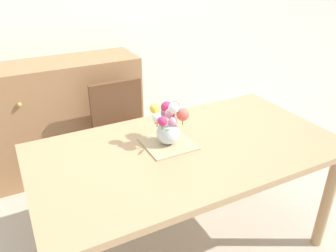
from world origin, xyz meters
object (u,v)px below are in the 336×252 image
(chair_far, at_px, (123,131))
(dresser, at_px, (60,118))
(flower_vase, at_px, (169,123))
(dining_table, at_px, (187,159))

(chair_far, bearing_deg, dresser, -52.09)
(flower_vase, bearing_deg, dining_table, -48.30)
(dining_table, distance_m, dresser, 1.44)
(dining_table, relative_size, chair_far, 1.99)
(dining_table, height_order, chair_far, chair_far)
(chair_far, relative_size, dresser, 0.64)
(flower_vase, bearing_deg, dresser, 108.96)
(dining_table, xyz_separation_m, chair_far, (-0.11, 0.82, -0.17))
(chair_far, height_order, flower_vase, flower_vase)
(dresser, bearing_deg, dining_table, -69.19)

